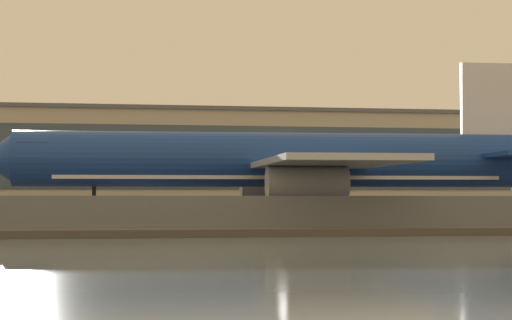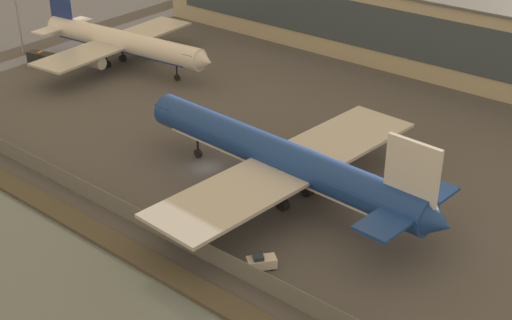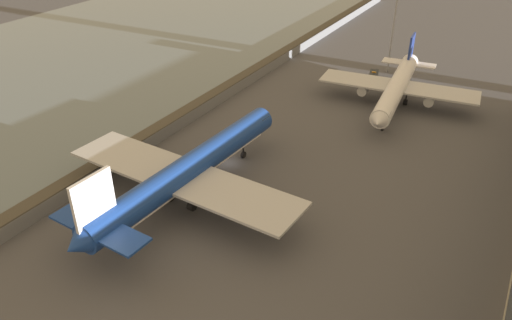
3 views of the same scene
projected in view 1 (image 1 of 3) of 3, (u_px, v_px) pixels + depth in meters
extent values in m
plane|color=#4C4C51|center=(134.00, 227.00, 79.86)|extent=(500.00, 500.00, 0.00)
cube|color=#474238|center=(153.00, 233.00, 59.70)|extent=(320.00, 3.00, 0.50)
cube|color=slate|center=(148.00, 215.00, 64.16)|extent=(280.00, 0.08, 2.51)
cylinder|color=slate|center=(148.00, 215.00, 64.16)|extent=(0.10, 0.10, 2.51)
cylinder|color=#193D93|center=(278.00, 160.00, 82.84)|extent=(43.41, 6.73, 4.52)
cube|color=#232D3D|center=(35.00, 152.00, 80.37)|extent=(2.68, 3.97, 1.36)
cube|color=silver|center=(278.00, 175.00, 82.79)|extent=(36.89, 5.49, 0.81)
cube|color=#B7BABF|center=(328.00, 162.00, 72.80)|extent=(10.56, 21.21, 0.45)
cube|color=#B7BABF|center=(285.00, 170.00, 93.37)|extent=(10.56, 21.21, 0.45)
cylinder|color=#B7BABF|center=(307.00, 183.00, 74.22)|extent=(6.17, 2.79, 2.49)
cylinder|color=#B7BABF|center=(274.00, 186.00, 91.51)|extent=(6.17, 2.79, 2.49)
cube|color=silver|center=(498.00, 108.00, 85.38)|extent=(6.50, 0.87, 7.69)
cube|color=#193D93|center=(483.00, 159.00, 89.00)|extent=(4.71, 7.82, 0.36)
cylinder|color=black|center=(94.00, 203.00, 80.81)|extent=(0.32, 0.32, 2.65)
cylinder|color=black|center=(94.00, 219.00, 80.76)|extent=(1.29, 0.56, 1.27)
cylinder|color=black|center=(320.00, 203.00, 80.72)|extent=(0.36, 0.36, 2.65)
cylinder|color=black|center=(320.00, 219.00, 80.67)|extent=(1.51, 1.09, 1.46)
cylinder|color=black|center=(309.00, 203.00, 85.43)|extent=(0.36, 0.36, 2.65)
cylinder|color=black|center=(309.00, 218.00, 85.38)|extent=(1.51, 1.09, 1.46)
cube|color=white|center=(437.00, 221.00, 70.73)|extent=(3.19, 3.52, 1.11)
cube|color=#283847|center=(436.00, 209.00, 70.40)|extent=(1.70, 1.66, 0.50)
cylinder|color=black|center=(443.00, 227.00, 69.52)|extent=(0.59, 0.69, 0.70)
cylinder|color=black|center=(424.00, 227.00, 70.13)|extent=(0.59, 0.69, 0.70)
cylinder|color=black|center=(450.00, 226.00, 71.30)|extent=(0.59, 0.69, 0.70)
cylinder|color=black|center=(432.00, 226.00, 71.90)|extent=(0.59, 0.69, 0.70)
cube|color=#BCB299|center=(116.00, 165.00, 138.66)|extent=(116.76, 20.85, 13.97)
cube|color=#3D4C5B|center=(119.00, 157.00, 128.36)|extent=(107.42, 0.16, 8.38)
cube|color=#5B5E63|center=(116.00, 113.00, 138.94)|extent=(117.36, 21.45, 0.50)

